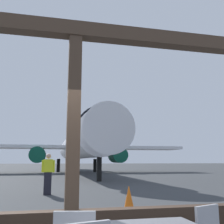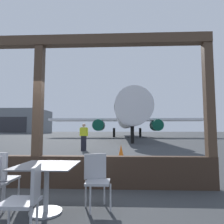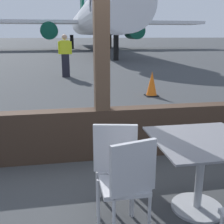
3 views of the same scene
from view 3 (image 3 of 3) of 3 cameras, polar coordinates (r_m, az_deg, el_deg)
The scene contains 8 objects.
ground_plane at distance 43.79m, azimuth -9.48°, elevation 13.06°, with size 220.00×220.00×0.00m, color #383A3D.
window_frame at distance 3.82m, azimuth -2.11°, elevation 8.21°, with size 8.31×0.24×3.64m.
dining_table at distance 2.93m, azimuth 17.63°, elevation -10.20°, with size 0.94×0.94×0.76m.
cafe_chair_window_right at distance 2.42m, azimuth 3.28°, elevation -13.69°, with size 0.47×0.47×0.93m.
cafe_chair_aisle_left at distance 2.73m, azimuth 0.69°, elevation -9.69°, with size 0.45×0.45×0.95m.
airplane at distance 33.95m, azimuth -3.94°, elevation 18.35°, with size 27.35×36.24×10.19m.
ground_crew_worker at distance 11.99m, azimuth -9.51°, elevation 11.35°, with size 0.56×0.22×1.74m.
traffic_cone at distance 8.20m, azimuth 8.12°, elevation 5.58°, with size 0.36×0.36×0.71m.
Camera 3 is at (-0.51, -3.76, 1.73)m, focal length 44.84 mm.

